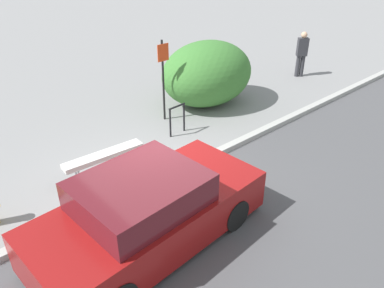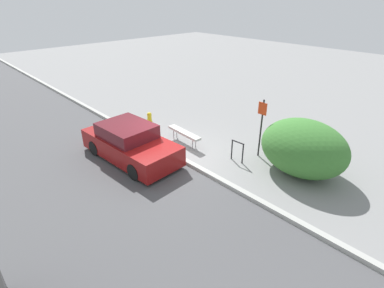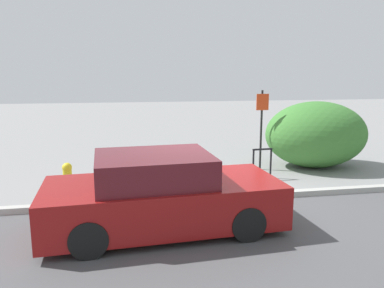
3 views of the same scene
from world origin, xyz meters
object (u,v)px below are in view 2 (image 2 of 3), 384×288
(bike_rack, at_px, (237,149))
(fire_hydrant, at_px, (150,119))
(sign_post, at_px, (261,123))
(parked_car_near, at_px, (130,143))
(bench, at_px, (184,133))

(bike_rack, relative_size, fire_hydrant, 1.08)
(sign_post, relative_size, parked_car_near, 0.55)
(parked_car_near, bearing_deg, sign_post, 45.64)
(bike_rack, xyz_separation_m, sign_post, (0.31, 0.94, 0.88))
(bike_rack, height_order, sign_post, sign_post)
(bench, bearing_deg, parked_car_near, -98.44)
(sign_post, height_order, fire_hydrant, sign_post)
(bench, relative_size, sign_post, 0.80)
(bench, distance_m, parked_car_near, 2.39)
(bike_rack, bearing_deg, sign_post, 72.06)
(bench, height_order, sign_post, sign_post)
(bench, xyz_separation_m, fire_hydrant, (-2.40, -0.05, -0.09))
(sign_post, xyz_separation_m, fire_hydrant, (-5.18, -1.46, -0.98))
(bike_rack, height_order, fire_hydrant, bike_rack)
(bench, xyz_separation_m, bike_rack, (2.47, 0.47, 0.01))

